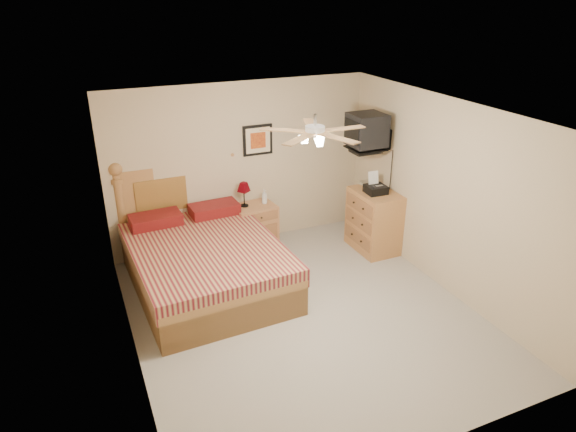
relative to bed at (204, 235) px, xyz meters
name	(u,v)px	position (x,y,z in m)	size (l,w,h in m)	color
floor	(304,315)	(0.91, -1.12, -0.77)	(4.50, 4.50, 0.00)	#9C978D
ceiling	(307,114)	(0.91, -1.12, 1.73)	(4.00, 4.50, 0.04)	white
wall_back	(241,166)	(0.91, 1.13, 0.48)	(4.00, 0.04, 2.50)	#C7B492
wall_front	(430,336)	(0.91, -3.37, 0.48)	(4.00, 0.04, 2.50)	#C7B492
wall_left	(123,257)	(-1.09, -1.12, 0.48)	(0.04, 4.50, 2.50)	#C7B492
wall_right	(446,197)	(2.91, -1.12, 0.48)	(0.04, 4.50, 2.50)	#C7B492
bed	(204,235)	(0.00, 0.00, 0.00)	(1.81, 2.37, 1.54)	#AA7649
nightstand	(255,226)	(1.01, 0.88, -0.43)	(0.62, 0.47, 0.67)	#A06B44
table_lamp	(244,194)	(0.87, 0.93, 0.10)	(0.21, 0.21, 0.38)	#52010A
lotion_bottle	(264,197)	(1.19, 0.90, 0.02)	(0.09, 0.09, 0.22)	silver
framed_picture	(258,140)	(1.18, 1.11, 0.85)	(0.46, 0.04, 0.46)	black
dresser	(374,221)	(2.64, 0.06, -0.30)	(0.55, 0.79, 0.94)	#AE7040
fax_machine	(376,183)	(2.61, 0.03, 0.32)	(0.29, 0.31, 0.31)	black
magazine_lower	(364,186)	(2.59, 0.33, 0.18)	(0.19, 0.25, 0.02)	beige
magazine_upper	(364,184)	(2.60, 0.35, 0.20)	(0.20, 0.27, 0.02)	gray
wall_tv	(376,131)	(2.66, 0.22, 1.04)	(0.56, 0.46, 0.58)	black
ceiling_fan	(315,132)	(0.91, -1.32, 1.59)	(1.14, 1.14, 0.28)	white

